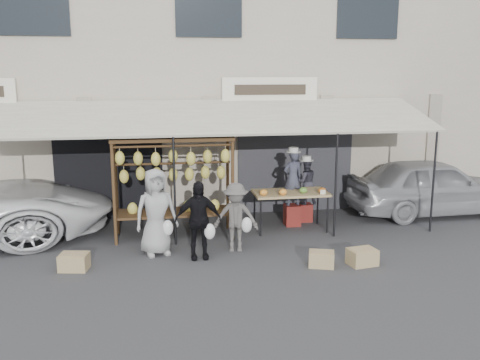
% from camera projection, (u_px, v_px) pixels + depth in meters
% --- Properties ---
extents(ground_plane, '(90.00, 90.00, 0.00)m').
position_uv_depth(ground_plane, '(230.00, 261.00, 10.40)').
color(ground_plane, '#2D2D30').
extents(shophouse, '(24.00, 6.15, 7.30)m').
position_uv_depth(shophouse, '(199.00, 69.00, 15.93)').
color(shophouse, '#A29787').
rests_on(shophouse, ground_plane).
extents(awning, '(10.00, 2.35, 2.92)m').
position_uv_depth(awning, '(216.00, 118.00, 12.07)').
color(awning, silver).
rests_on(awning, ground_plane).
extents(banana_rack, '(2.60, 0.90, 2.24)m').
position_uv_depth(banana_rack, '(173.00, 168.00, 11.54)').
color(banana_rack, '#392416').
rests_on(banana_rack, ground_plane).
extents(produce_table, '(1.70, 0.90, 1.04)m').
position_uv_depth(produce_table, '(291.00, 194.00, 12.18)').
color(produce_table, tan).
rests_on(produce_table, ground_plane).
extents(vendor_left, '(0.53, 0.40, 1.30)m').
position_uv_depth(vendor_left, '(293.00, 178.00, 12.51)').
color(vendor_left, '#3B3D4E').
rests_on(vendor_left, stool_left).
extents(vendor_right, '(0.55, 0.43, 1.11)m').
position_uv_depth(vendor_right, '(306.00, 182.00, 12.88)').
color(vendor_right, '#31303B').
rests_on(vendor_right, stool_right).
extents(customer_left, '(0.97, 0.77, 1.74)m').
position_uv_depth(customer_left, '(156.00, 212.00, 10.60)').
color(customer_left, '#959595').
rests_on(customer_left, ground_plane).
extents(customer_mid, '(0.92, 0.40, 1.55)m').
position_uv_depth(customer_mid, '(198.00, 220.00, 10.38)').
color(customer_mid, black).
rests_on(customer_mid, ground_plane).
extents(customer_right, '(0.99, 0.68, 1.41)m').
position_uv_depth(customer_right, '(236.00, 217.00, 10.83)').
color(customer_right, '#534E4B').
rests_on(customer_right, ground_plane).
extents(stool_left, '(0.45, 0.45, 0.50)m').
position_uv_depth(stool_left, '(292.00, 215.00, 12.70)').
color(stool_left, maroon).
rests_on(stool_left, ground_plane).
extents(stool_right, '(0.37, 0.37, 0.44)m').
position_uv_depth(stool_right, '(305.00, 212.00, 13.04)').
color(stool_right, maroon).
rests_on(stool_right, ground_plane).
extents(crate_near_a, '(0.55, 0.48, 0.28)m').
position_uv_depth(crate_near_a, '(321.00, 259.00, 10.08)').
color(crate_near_a, tan).
rests_on(crate_near_a, ground_plane).
extents(crate_near_b, '(0.57, 0.47, 0.31)m').
position_uv_depth(crate_near_b, '(362.00, 257.00, 10.15)').
color(crate_near_b, tan).
rests_on(crate_near_b, ground_plane).
extents(crate_far, '(0.57, 0.47, 0.31)m').
position_uv_depth(crate_far, '(74.00, 262.00, 9.90)').
color(crate_far, tan).
rests_on(crate_far, ground_plane).
extents(sedan, '(4.35, 1.86, 1.46)m').
position_uv_depth(sedan, '(433.00, 186.00, 13.58)').
color(sedan, '#9B9CA1').
rests_on(sedan, ground_plane).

